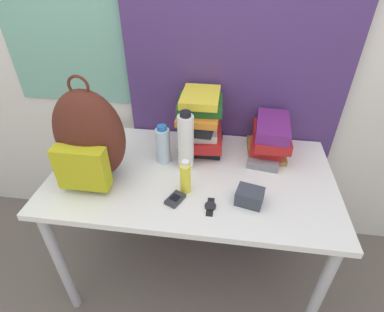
# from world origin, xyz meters

# --- Properties ---
(wall_back) EXTENTS (6.00, 0.06, 2.50)m
(wall_back) POSITION_xyz_m (-0.00, 0.82, 1.25)
(wall_back) COLOR silver
(wall_back) RESTS_ON ground_plane
(curtain_blue) EXTENTS (1.13, 0.04, 2.50)m
(curtain_blue) POSITION_xyz_m (0.17, 0.77, 1.25)
(curtain_blue) COLOR #4C336B
(curtain_blue) RESTS_ON ground_plane
(desk) EXTENTS (1.33, 0.74, 0.76)m
(desk) POSITION_xyz_m (0.00, 0.37, 0.67)
(desk) COLOR silver
(desk) RESTS_ON ground_plane
(backpack) EXTENTS (0.31, 0.26, 0.49)m
(backpack) POSITION_xyz_m (-0.44, 0.29, 0.97)
(backpack) COLOR #512319
(backpack) RESTS_ON desk
(book_stack_left) EXTENTS (0.24, 0.29, 0.31)m
(book_stack_left) POSITION_xyz_m (0.01, 0.59, 0.92)
(book_stack_left) COLOR black
(book_stack_left) RESTS_ON desk
(book_stack_center) EXTENTS (0.20, 0.29, 0.19)m
(book_stack_center) POSITION_xyz_m (0.37, 0.59, 0.86)
(book_stack_center) COLOR olive
(book_stack_center) RESTS_ON desk
(water_bottle) EXTENTS (0.07, 0.07, 0.20)m
(water_bottle) POSITION_xyz_m (-0.15, 0.45, 0.86)
(water_bottle) COLOR silver
(water_bottle) RESTS_ON desk
(sports_bottle) EXTENTS (0.08, 0.08, 0.30)m
(sports_bottle) POSITION_xyz_m (-0.04, 0.41, 0.91)
(sports_bottle) COLOR white
(sports_bottle) RESTS_ON desk
(sunscreen_bottle) EXTENTS (0.05, 0.05, 0.16)m
(sunscreen_bottle) POSITION_xyz_m (-0.01, 0.24, 0.84)
(sunscreen_bottle) COLOR yellow
(sunscreen_bottle) RESTS_ON desk
(cell_phone) EXTENTS (0.09, 0.10, 0.02)m
(cell_phone) POSITION_xyz_m (-0.05, 0.17, 0.77)
(cell_phone) COLOR #2D2D33
(cell_phone) RESTS_ON desk
(sunglasses_case) EXTENTS (0.16, 0.08, 0.04)m
(sunglasses_case) POSITION_xyz_m (0.33, 0.46, 0.78)
(sunglasses_case) COLOR gray
(sunglasses_case) RESTS_ON desk
(camera_pouch) EXTENTS (0.13, 0.11, 0.07)m
(camera_pouch) POSITION_xyz_m (0.27, 0.21, 0.80)
(camera_pouch) COLOR #383D47
(camera_pouch) RESTS_ON desk
(wristwatch) EXTENTS (0.05, 0.11, 0.01)m
(wristwatch) POSITION_xyz_m (0.11, 0.15, 0.77)
(wristwatch) COLOR black
(wristwatch) RESTS_ON desk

